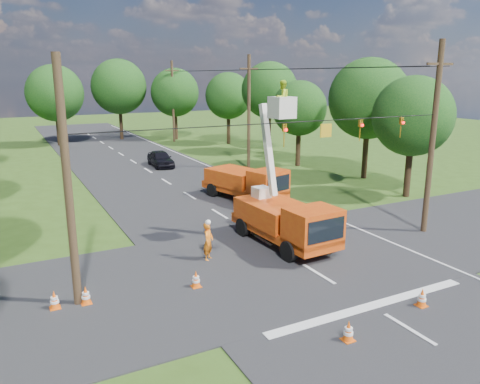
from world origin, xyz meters
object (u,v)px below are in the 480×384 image
traffic_cone_6 (54,300)px  tree_far_c (175,93)px  tree_far_a (55,93)px  tree_right_c (299,108)px  traffic_cone_3 (247,203)px  tree_right_b (369,99)px  tree_right_a (413,116)px  traffic_cone_0 (348,331)px  traffic_cone_1 (422,298)px  traffic_cone_5 (86,295)px  pole_right_near (433,138)px  second_truck (247,182)px  ground_worker (208,241)px  traffic_cone_4 (196,279)px  pole_right_mid (249,112)px  tree_right_d (270,90)px  tree_far_b (119,87)px  bucket_truck (286,213)px  traffic_cone_2 (279,216)px  pole_right_far (173,101)px  distant_car (161,159)px  traffic_cone_7 (252,183)px  pole_left (68,186)px

traffic_cone_6 → tree_far_c: (19.82, 42.03, 5.70)m
tree_far_a → tree_right_c: bearing=-52.8°
traffic_cone_6 → tree_far_a: tree_far_a is taller
traffic_cone_3 → tree_right_b: (12.84, 3.57, 6.08)m
tree_right_a → traffic_cone_0: bearing=-141.4°
traffic_cone_1 → traffic_cone_5: same height
pole_right_near → tree_right_a: 7.82m
second_truck → tree_right_b: size_ratio=0.69×
ground_worker → traffic_cone_4: 2.97m
traffic_cone_4 → tree_far_c: (14.59, 42.74, 5.70)m
second_truck → tree_right_b: bearing=-7.6°
pole_right_mid → tree_far_c: bearing=87.4°
second_truck → tree_right_d: 21.16m
traffic_cone_4 → tree_right_a: 20.45m
traffic_cone_3 → tree_right_b: 14.64m
traffic_cone_1 → tree_far_b: bearing=88.5°
pole_right_mid → pole_right_near: bearing=-90.0°
tree_far_b → bucket_truck: bearing=-93.1°
bucket_truck → tree_far_b: (2.31, 43.28, 5.13)m
tree_right_d → tree_far_a: tree_right_d is taller
traffic_cone_2 → tree_right_a: (11.08, 0.90, 5.20)m
pole_right_mid → tree_right_b: pole_right_mid is taller
traffic_cone_1 → tree_far_b: (1.36, 51.02, 6.45)m
traffic_cone_5 → traffic_cone_6: size_ratio=1.00×
traffic_cone_4 → pole_right_far: (13.59, 40.74, 4.75)m
traffic_cone_4 → tree_far_b: bearing=80.0°
tree_right_b → tree_right_c: (-1.80, 7.00, -1.12)m
second_truck → distant_car: (-1.42, 14.25, -0.48)m
traffic_cone_4 → traffic_cone_5: same height
bucket_truck → distant_car: (0.97, 22.78, -0.93)m
traffic_cone_5 → pole_right_far: bearing=66.2°
tree_right_a → tree_far_c: bearing=96.3°
ground_worker → tree_far_b: bearing=36.5°
traffic_cone_7 → traffic_cone_3: bearing=-121.8°
traffic_cone_2 → traffic_cone_3: 3.34m
traffic_cone_4 → traffic_cone_6: 5.27m
tree_right_b → tree_right_c: size_ratio=1.23×
ground_worker → traffic_cone_3: 8.80m
traffic_cone_0 → traffic_cone_4: 6.50m
traffic_cone_3 → tree_right_b: size_ratio=0.07×
pole_right_mid → tree_far_b: 25.65m
ground_worker → pole_right_mid: size_ratio=0.18×
traffic_cone_7 → tree_far_a: bearing=109.0°
traffic_cone_5 → tree_right_c: 29.93m
tree_right_a → tree_right_d: size_ratio=0.85×
pole_right_near → pole_left: (-18.00, 0.00, -0.61)m
second_truck → pole_left: pole_left is taller
traffic_cone_7 → traffic_cone_5: bearing=-136.9°
traffic_cone_2 → tree_right_b: (12.58, 6.90, 6.08)m
tree_right_c → ground_worker: bearing=-134.0°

